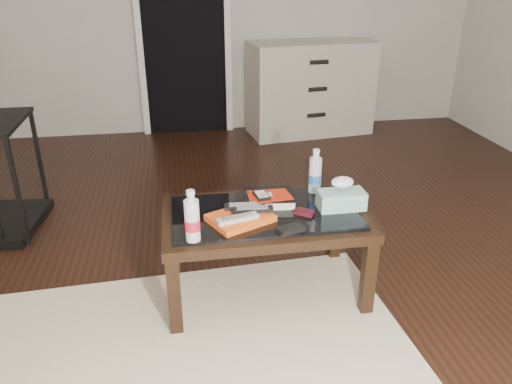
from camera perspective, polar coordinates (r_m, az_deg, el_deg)
ground at (r=3.03m, az=1.91°, el=-6.61°), size 5.00×5.00×0.00m
doorway at (r=5.04m, az=-8.30°, el=18.12°), size 0.90×0.08×2.07m
coffee_table at (r=2.48m, az=0.99°, el=-3.59°), size 1.00×0.60×0.46m
rug at (r=2.24m, az=-7.60°, el=-19.81°), size 2.08×1.61×0.01m
dresser at (r=5.07m, az=6.21°, el=11.69°), size 1.25×0.65×0.90m
magazines at (r=2.36m, az=-1.80°, el=-2.98°), size 0.34×0.31×0.03m
remote_silver at (r=2.30m, az=-2.14°, el=-3.00°), size 0.21×0.10×0.02m
remote_black_front at (r=2.38m, az=-0.42°, el=-1.98°), size 0.20×0.07×0.02m
remote_black_back at (r=2.41m, az=-1.29°, el=-1.58°), size 0.20×0.06×0.02m
textbook at (r=2.53m, az=1.53°, el=-0.71°), size 0.27×0.22×0.05m
dvd_mailers at (r=2.51m, az=1.27°, el=-0.33°), size 0.19×0.14×0.01m
ipod at (r=2.48m, az=0.64°, el=-0.36°), size 0.08×0.11×0.02m
flip_phone at (r=2.43m, az=5.54°, el=-2.32°), size 0.10×0.09×0.02m
wallet at (r=2.28m, az=3.93°, el=-4.25°), size 0.14×0.10×0.02m
water_bottle_left at (r=2.17m, az=-7.34°, el=-2.70°), size 0.07×0.07×0.24m
water_bottle_right at (r=2.64m, az=6.79°, el=2.42°), size 0.07×0.07×0.24m
tissue_box at (r=2.50m, az=9.70°, el=-0.88°), size 0.23×0.12×0.09m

